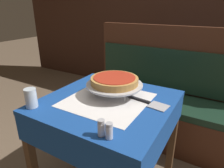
{
  "coord_description": "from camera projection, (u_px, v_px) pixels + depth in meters",
  "views": [
    {
      "loc": [
        0.6,
        -0.98,
        1.3
      ],
      "look_at": [
        -0.0,
        0.06,
        0.83
      ],
      "focal_mm": 32.0,
      "sensor_mm": 36.0,
      "label": 1
    }
  ],
  "objects": [
    {
      "name": "dining_table_front",
      "position": [
        108.0,
        115.0,
        1.32
      ],
      "size": [
        0.79,
        0.79,
        0.74
      ],
      "color": "#194799",
      "rests_on": "ground_plane"
    },
    {
      "name": "pizza_server",
      "position": [
        148.0,
        103.0,
        1.22
      ],
      "size": [
        0.28,
        0.11,
        0.01
      ],
      "color": "#BCBCC1",
      "rests_on": "dining_table_front"
    },
    {
      "name": "deep_dish_pizza",
      "position": [
        114.0,
        80.0,
        1.31
      ],
      "size": [
        0.31,
        0.31,
        0.05
      ],
      "color": "#C68E47",
      "rests_on": "pizza_pan_stand"
    },
    {
      "name": "pepper_shaker",
      "position": [
        109.0,
        131.0,
        0.89
      ],
      "size": [
        0.03,
        0.03,
        0.08
      ],
      "color": "silver",
      "rests_on": "dining_table_front"
    },
    {
      "name": "back_wall_panel",
      "position": [
        184.0,
        14.0,
        2.71
      ],
      "size": [
        6.0,
        0.04,
        2.4
      ],
      "primitive_type": "cube",
      "color": "#3D2319",
      "rests_on": "ground_plane"
    },
    {
      "name": "water_glass_near",
      "position": [
        31.0,
        98.0,
        1.16
      ],
      "size": [
        0.07,
        0.07,
        0.12
      ],
      "color": "silver",
      "rests_on": "dining_table_front"
    },
    {
      "name": "dining_table_rear",
      "position": [
        199.0,
        65.0,
        2.43
      ],
      "size": [
        0.66,
        0.66,
        0.75
      ],
      "color": "#194799",
      "rests_on": "ground_plane"
    },
    {
      "name": "booth_bench",
      "position": [
        166.0,
        109.0,
        2.03
      ],
      "size": [
        1.68,
        0.5,
        1.13
      ],
      "color": "#4C2819",
      "rests_on": "ground_plane"
    },
    {
      "name": "salt_shaker",
      "position": [
        101.0,
        128.0,
        0.91
      ],
      "size": [
        0.03,
        0.03,
        0.08
      ],
      "color": "silver",
      "rests_on": "dining_table_front"
    },
    {
      "name": "condiment_caddy",
      "position": [
        204.0,
        51.0,
        2.4
      ],
      "size": [
        0.11,
        0.11,
        0.18
      ],
      "color": "black",
      "rests_on": "dining_table_rear"
    },
    {
      "name": "pizza_pan_stand",
      "position": [
        114.0,
        85.0,
        1.32
      ],
      "size": [
        0.37,
        0.37,
        0.08
      ],
      "color": "#ADADB2",
      "rests_on": "dining_table_front"
    }
  ]
}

